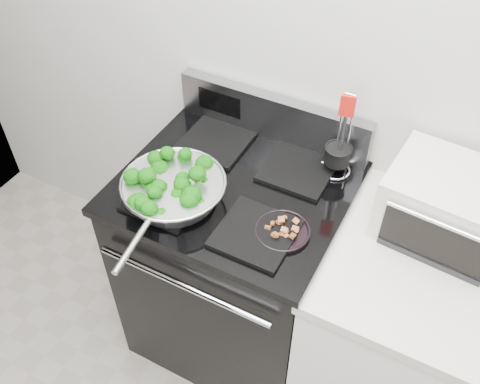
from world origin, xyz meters
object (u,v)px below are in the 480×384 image
Objects in this scene: bacon_plate at (283,229)px; skillet at (173,189)px; utensil_holder at (337,158)px; toaster_oven at (451,207)px; gas_range at (235,264)px.

skillet is at bearing -173.78° from bacon_plate.
bacon_plate is 0.36m from utensil_holder.
utensil_holder is at bearing 34.85° from skillet.
skillet reaches higher than bacon_plate.
utensil_holder is 0.41m from toaster_oven.
gas_range is at bearing 42.51° from skillet.
utensil_holder is 0.78× the size of toaster_oven.
gas_range reaches higher than bacon_plate.
gas_range is 6.26× the size of bacon_plate.
bacon_plate is 0.53m from toaster_oven.
utensil_holder is (0.05, 0.35, 0.04)m from bacon_plate.
skillet is at bearing -129.75° from gas_range.
gas_range is 0.64m from utensil_holder.
utensil_holder reaches higher than gas_range.
toaster_oven is (0.45, 0.27, 0.07)m from bacon_plate.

